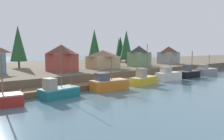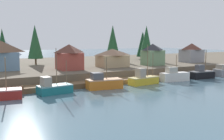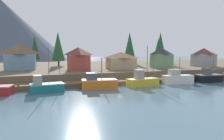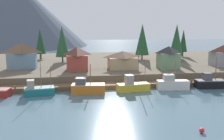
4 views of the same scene
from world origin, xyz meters
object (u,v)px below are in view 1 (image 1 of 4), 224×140
fishing_boat_teal (58,91)px  conifer_back_left (126,44)px  fishing_boat_orange (108,84)px  fishing_boat_yellow (143,79)px  house_green (139,56)px  conifer_far_left (119,47)px  fishing_boat_grey (206,71)px  fishing_boat_black (189,73)px  house_red (62,58)px  house_grey (168,55)px  conifer_near_left (120,48)px  fishing_boat_white (168,75)px  conifer_centre (18,43)px  conifer_mid_right (94,44)px  house_tan (103,59)px

fishing_boat_teal → conifer_back_left: (41.67, 28.04, 8.58)m
fishing_boat_orange → conifer_back_left: 42.96m
fishing_boat_yellow → house_green: size_ratio=1.42×
house_green → conifer_far_left: bearing=59.0°
fishing_boat_grey → fishing_boat_black: bearing=-177.4°
fishing_boat_teal → house_red: house_red is taller
fishing_boat_teal → house_grey: house_grey is taller
fishing_boat_yellow → conifer_far_left: size_ratio=0.85×
fishing_boat_black → house_green: (-4.97, 13.72, 4.49)m
fishing_boat_black → conifer_far_left: size_ratio=0.70×
conifer_near_left → conifer_far_left: bearing=52.1°
fishing_boat_grey → house_red: size_ratio=1.13×
fishing_boat_grey → conifer_near_left: 35.37m
fishing_boat_orange → fishing_boat_yellow: size_ratio=0.84×
fishing_boat_black → house_grey: (12.88, 15.87, 4.50)m
fishing_boat_teal → house_green: 36.69m
fishing_boat_grey → conifer_near_left: size_ratio=0.70×
fishing_boat_white → house_grey: (21.98, 15.76, 4.40)m
conifer_centre → conifer_far_left: 46.97m
fishing_boat_teal → fishing_boat_black: fishing_boat_teal is taller
fishing_boat_teal → conifer_mid_right: (31.73, 34.51, 8.54)m
fishing_boat_teal → house_green: size_ratio=1.34×
house_grey → house_red: size_ratio=1.04×
conifer_back_left → conifer_far_left: 16.00m
conifer_centre → fishing_boat_black: bearing=-42.8°
house_green → house_tan: size_ratio=0.77×
conifer_back_left → conifer_far_left: bearing=58.0°
fishing_boat_orange → house_green: (23.36, 14.02, 4.47)m
fishing_boat_orange → conifer_back_left: (31.45, 28.03, 8.43)m
house_red → conifer_far_left: bearing=32.5°
fishing_boat_yellow → conifer_back_left: conifer_back_left is taller
house_tan → fishing_boat_white: bearing=-60.6°
conifer_far_left → house_tan: bearing=-138.2°
fishing_boat_teal → fishing_boat_black: (38.55, 0.31, 0.13)m
fishing_boat_black → conifer_centre: (-34.41, 31.82, 8.10)m
fishing_boat_yellow → fishing_boat_grey: fishing_boat_yellow is taller
fishing_boat_teal → house_green: (33.58, 14.04, 4.62)m
house_red → conifer_back_left: 35.89m
house_green → house_red: 25.13m
fishing_boat_yellow → conifer_near_left: 42.90m
conifer_centre → conifer_far_left: conifer_centre is taller
house_grey → conifer_near_left: 19.82m
fishing_boat_black → house_grey: house_grey is taller
fishing_boat_teal → fishing_boat_yellow: 20.21m
house_red → house_tan: (12.48, 0.49, -0.68)m
house_red → conifer_mid_right: size_ratio=0.51×
fishing_boat_white → conifer_mid_right: size_ratio=0.58×
house_red → house_tan: 12.50m
house_grey → conifer_far_left: (-1.28, 25.40, 2.95)m
fishing_boat_black → conifer_mid_right: (-6.81, 34.19, 8.41)m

